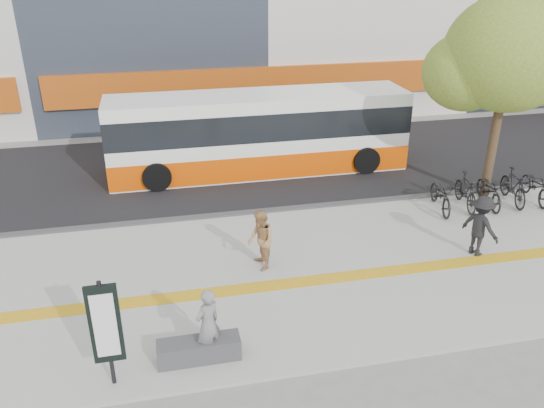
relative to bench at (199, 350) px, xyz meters
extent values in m
plane|color=slate|center=(2.60, 1.20, -0.30)|extent=(120.00, 120.00, 0.00)
cube|color=gray|center=(2.60, 2.70, -0.27)|extent=(40.00, 7.00, 0.08)
cube|color=gold|center=(2.60, 2.20, -0.22)|extent=(40.00, 0.45, 0.01)
cube|color=black|center=(2.60, 10.20, -0.28)|extent=(40.00, 8.00, 0.06)
cube|color=#3A3A3D|center=(2.60, 6.20, -0.23)|extent=(40.00, 0.25, 0.14)
cube|color=#B34B10|center=(4.60, 15.25, 1.70)|extent=(19.00, 0.50, 1.40)
cube|color=#3A3A3D|center=(0.00, 0.00, 0.00)|extent=(1.60, 0.45, 0.45)
cylinder|color=black|center=(-1.60, -0.30, 0.88)|extent=(0.08, 0.08, 2.20)
cube|color=black|center=(-1.60, -0.30, 1.09)|extent=(0.55, 0.08, 1.60)
cube|color=white|center=(-1.60, -0.35, 1.09)|extent=(0.40, 0.02, 1.30)
cylinder|color=#362418|center=(9.80, 5.90, 1.38)|extent=(0.28, 0.28, 3.20)
ellipsoid|color=#4F7125|center=(9.80, 5.90, 4.29)|extent=(3.80, 3.80, 3.42)
ellipsoid|color=#4F7125|center=(8.80, 6.40, 3.69)|extent=(2.60, 2.60, 2.34)
ellipsoid|color=#4F7125|center=(10.70, 5.50, 3.90)|extent=(2.40, 2.40, 2.16)
ellipsoid|color=#4F7125|center=(10.10, 6.70, 5.10)|extent=(2.20, 2.20, 1.98)
cube|color=white|center=(3.09, 9.70, 1.15)|extent=(10.45, 2.18, 2.79)
cube|color=#E04B04|center=(3.09, 9.70, 0.23)|extent=(10.46, 2.19, 0.87)
cube|color=black|center=(3.09, 9.70, 1.63)|extent=(10.46, 2.19, 0.96)
cylinder|color=black|center=(-0.56, 8.61, 0.23)|extent=(0.96, 0.30, 0.96)
cylinder|color=black|center=(-0.56, 10.79, 0.23)|extent=(0.96, 0.30, 0.96)
cylinder|color=black|center=(6.75, 8.61, 0.23)|extent=(0.96, 0.30, 0.96)
cylinder|color=black|center=(6.75, 10.79, 0.23)|extent=(0.96, 0.30, 0.96)
imported|color=black|center=(7.84, 5.20, 0.26)|extent=(0.99, 1.95, 0.98)
imported|color=black|center=(8.66, 5.20, 0.32)|extent=(0.84, 1.87, 1.08)
imported|color=black|center=(9.48, 5.20, 0.26)|extent=(0.99, 1.95, 0.98)
imported|color=black|center=(10.30, 5.20, 0.32)|extent=(0.84, 1.87, 1.08)
imported|color=black|center=(11.11, 5.20, 0.26)|extent=(0.99, 1.95, 0.98)
imported|color=black|center=(0.20, 0.03, 0.55)|extent=(0.67, 0.63, 1.54)
imported|color=#AB7F4F|center=(1.83, 3.07, 0.55)|extent=(0.67, 0.81, 1.54)
imported|color=black|center=(7.48, 2.54, 0.59)|extent=(0.97, 1.21, 1.63)
camera|label=1|loc=(-0.40, -8.46, 7.02)|focal=36.01mm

